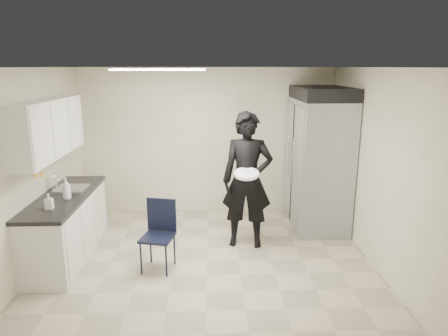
{
  "coord_description": "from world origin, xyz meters",
  "views": [
    {
      "loc": [
        0.06,
        -5.04,
        2.61
      ],
      "look_at": [
        0.24,
        0.2,
        1.27
      ],
      "focal_mm": 32.0,
      "sensor_mm": 36.0,
      "label": 1
    }
  ],
  "objects_px": {
    "lower_counter": "(67,228)",
    "folding_chair": "(157,238)",
    "man_tuxedo": "(247,180)",
    "commercial_fridge": "(318,164)"
  },
  "relations": [
    {
      "from": "folding_chair",
      "to": "man_tuxedo",
      "type": "height_order",
      "value": "man_tuxedo"
    },
    {
      "from": "commercial_fridge",
      "to": "folding_chair",
      "type": "relative_size",
      "value": 2.34
    },
    {
      "from": "commercial_fridge",
      "to": "man_tuxedo",
      "type": "relative_size",
      "value": 1.05
    },
    {
      "from": "commercial_fridge",
      "to": "lower_counter",
      "type": "bearing_deg",
      "value": -164.12
    },
    {
      "from": "commercial_fridge",
      "to": "man_tuxedo",
      "type": "height_order",
      "value": "commercial_fridge"
    },
    {
      "from": "lower_counter",
      "to": "commercial_fridge",
      "type": "xyz_separation_m",
      "value": [
        3.78,
        1.07,
        0.62
      ]
    },
    {
      "from": "lower_counter",
      "to": "folding_chair",
      "type": "distance_m",
      "value": 1.37
    },
    {
      "from": "folding_chair",
      "to": "man_tuxedo",
      "type": "xyz_separation_m",
      "value": [
        1.23,
        0.73,
        0.55
      ]
    },
    {
      "from": "lower_counter",
      "to": "folding_chair",
      "type": "bearing_deg",
      "value": -17.54
    },
    {
      "from": "commercial_fridge",
      "to": "folding_chair",
      "type": "bearing_deg",
      "value": -148.93
    }
  ]
}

